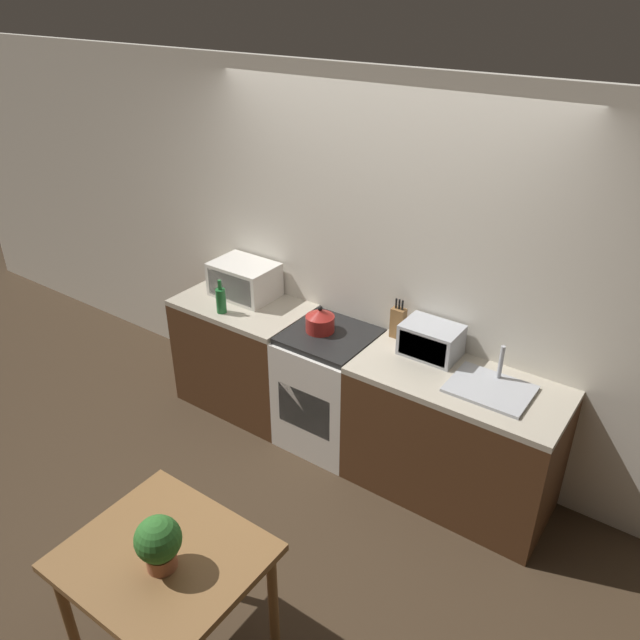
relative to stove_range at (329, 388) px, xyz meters
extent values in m
plane|color=#3D2D1E|center=(0.16, -0.80, -0.45)|extent=(16.00, 16.00, 0.00)
cube|color=silver|center=(0.16, 0.34, 0.85)|extent=(10.00, 0.06, 2.60)
cube|color=#4C2D19|center=(-0.80, 0.00, -0.02)|extent=(1.00, 0.62, 0.86)
cube|color=#B7AD99|center=(-0.80, 0.00, 0.43)|extent=(1.00, 0.62, 0.04)
cube|color=#4C2D19|center=(0.96, 0.00, -0.02)|extent=(1.32, 0.62, 0.86)
cube|color=#B7AD99|center=(0.96, 0.00, 0.43)|extent=(1.32, 0.62, 0.04)
cube|color=silver|center=(0.00, 0.00, -0.02)|extent=(0.60, 0.62, 0.86)
cube|color=black|center=(0.00, 0.00, 0.43)|extent=(0.58, 0.57, 0.04)
cube|color=black|center=(0.00, -0.30, -0.02)|extent=(0.43, 0.02, 0.32)
cylinder|color=maroon|center=(-0.08, 0.00, 0.51)|extent=(0.20, 0.20, 0.11)
cone|color=maroon|center=(-0.08, 0.00, 0.59)|extent=(0.19, 0.19, 0.05)
sphere|color=black|center=(-0.08, 0.00, 0.63)|extent=(0.04, 0.04, 0.04)
cube|color=silver|center=(-0.87, 0.12, 0.58)|extent=(0.48, 0.35, 0.26)
cube|color=black|center=(-0.87, -0.05, 0.58)|extent=(0.42, 0.01, 0.21)
cylinder|color=#1E662D|center=(-0.82, -0.19, 0.54)|extent=(0.07, 0.07, 0.18)
cylinder|color=#1E662D|center=(-0.82, -0.19, 0.67)|extent=(0.03, 0.03, 0.07)
cube|color=brown|center=(0.40, 0.23, 0.56)|extent=(0.09, 0.07, 0.21)
cylinder|color=black|center=(0.37, 0.23, 0.70)|extent=(0.01, 0.01, 0.07)
cylinder|color=black|center=(0.40, 0.23, 0.70)|extent=(0.01, 0.01, 0.07)
cylinder|color=black|center=(0.42, 0.23, 0.70)|extent=(0.01, 0.01, 0.07)
cube|color=#ADAFB5|center=(0.68, 0.16, 0.56)|extent=(0.37, 0.26, 0.21)
cube|color=black|center=(0.68, 0.04, 0.56)|extent=(0.33, 0.01, 0.17)
cube|color=#ADAFB5|center=(1.15, 0.00, 0.46)|extent=(0.48, 0.37, 0.02)
cylinder|color=#ADAFB5|center=(1.15, 0.13, 0.58)|extent=(0.03, 0.03, 0.22)
cube|color=brown|center=(0.38, -1.88, 0.30)|extent=(0.86, 0.75, 0.04)
cylinder|color=brown|center=(0.01, -2.19, -0.08)|extent=(0.05, 0.05, 0.73)
cylinder|color=brown|center=(0.01, -1.56, -0.08)|extent=(0.05, 0.05, 0.73)
cylinder|color=brown|center=(0.75, -1.56, -0.08)|extent=(0.05, 0.05, 0.73)
cylinder|color=#9E5B3D|center=(0.43, -1.92, 0.36)|extent=(0.13, 0.13, 0.08)
sphere|color=#2D6B28|center=(0.43, -1.92, 0.49)|extent=(0.21, 0.21, 0.21)
camera|label=1|loc=(2.08, -3.05, 2.60)|focal=35.00mm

